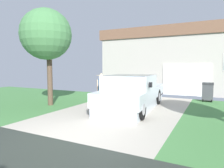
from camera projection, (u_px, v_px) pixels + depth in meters
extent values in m
cube|color=#BAB0A1|center=(125.00, 109.00, 9.51)|extent=(5.20, 9.00, 0.06)
cube|color=#478244|center=(7.00, 97.00, 13.38)|extent=(12.00, 9.00, 0.06)
cube|color=silver|center=(134.00, 103.00, 9.78)|extent=(2.24, 5.54, 0.42)
cube|color=silver|center=(130.00, 88.00, 9.11)|extent=(2.18, 2.27, 1.19)
cube|color=#1E2833|center=(130.00, 81.00, 9.08)|extent=(1.92, 2.08, 0.50)
cube|color=silver|center=(117.00, 100.00, 7.71)|extent=(2.10, 1.13, 0.56)
cube|color=black|center=(142.00, 94.00, 11.19)|extent=(2.19, 2.43, 0.06)
cube|color=silver|center=(160.00, 91.00, 10.79)|extent=(0.22, 2.30, 0.57)
cube|color=silver|center=(125.00, 89.00, 11.56)|extent=(0.22, 2.30, 0.57)
cube|color=silver|center=(146.00, 88.00, 12.20)|extent=(2.03, 0.20, 0.57)
cube|color=black|center=(151.00, 85.00, 7.97)|extent=(0.11, 0.19, 0.20)
cylinder|color=black|center=(140.00, 109.00, 7.53)|extent=(0.31, 0.82, 0.80)
cylinder|color=#9E9EA3|center=(140.00, 109.00, 7.53)|extent=(0.31, 0.46, 0.44)
cylinder|color=black|center=(98.00, 106.00, 8.21)|extent=(0.31, 0.82, 0.80)
cylinder|color=#9E9EA3|center=(98.00, 106.00, 8.21)|extent=(0.31, 0.46, 0.44)
cylinder|color=black|center=(157.00, 97.00, 10.64)|extent=(0.31, 0.82, 0.80)
cylinder|color=#9E9EA3|center=(157.00, 97.00, 10.64)|extent=(0.31, 0.46, 0.44)
cylinder|color=black|center=(125.00, 95.00, 11.33)|extent=(0.31, 0.82, 0.80)
cylinder|color=#9E9EA3|center=(125.00, 95.00, 11.33)|extent=(0.31, 0.46, 0.44)
cylinder|color=navy|center=(98.00, 100.00, 9.49)|extent=(0.14, 0.14, 0.85)
cylinder|color=navy|center=(105.00, 100.00, 9.41)|extent=(0.14, 0.14, 0.85)
cylinder|color=#3870B2|center=(101.00, 85.00, 9.39)|extent=(0.29, 0.29, 0.60)
cylinder|color=beige|center=(98.00, 86.00, 9.44)|extent=(0.09, 0.09, 0.59)
cylinder|color=beige|center=(105.00, 86.00, 9.35)|extent=(0.09, 0.09, 0.59)
sphere|color=beige|center=(101.00, 76.00, 9.35)|extent=(0.21, 0.21, 0.21)
cylinder|color=#D1B78E|center=(101.00, 75.00, 9.35)|extent=(0.47, 0.47, 0.01)
cone|color=#D1B78E|center=(101.00, 74.00, 9.34)|extent=(0.22, 0.22, 0.12)
cube|color=tan|center=(102.00, 108.00, 9.21)|extent=(0.38, 0.19, 0.18)
torus|color=tan|center=(102.00, 105.00, 9.19)|extent=(0.35, 0.02, 0.35)
cube|color=#B5AEA5|center=(172.00, 66.00, 16.79)|extent=(10.19, 5.59, 4.15)
cube|color=brown|center=(172.00, 36.00, 16.58)|extent=(10.60, 5.81, 0.80)
cube|color=white|center=(186.00, 80.00, 13.69)|extent=(3.15, 0.06, 2.19)
cylinder|color=brown|center=(50.00, 81.00, 10.37)|extent=(0.26, 0.26, 2.50)
sphere|color=#478149|center=(46.00, 34.00, 9.90)|extent=(2.52, 2.52, 2.52)
sphere|color=#478149|center=(45.00, 35.00, 10.12)|extent=(2.39, 2.39, 2.39)
cube|color=#424247|center=(208.00, 92.00, 11.55)|extent=(0.58, 0.68, 0.89)
cube|color=#2E2E31|center=(208.00, 84.00, 11.51)|extent=(0.60, 0.71, 0.10)
cylinder|color=black|center=(203.00, 100.00, 11.45)|extent=(0.05, 0.18, 0.18)
cylinder|color=black|center=(212.00, 101.00, 11.25)|extent=(0.05, 0.18, 0.18)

